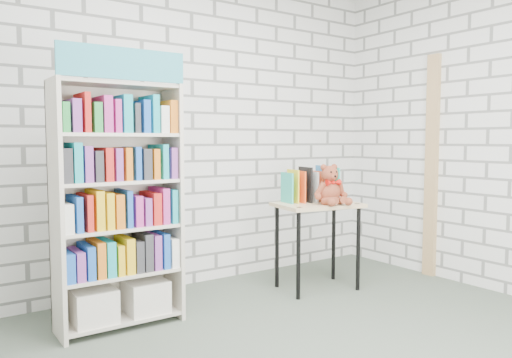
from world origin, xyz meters
TOP-DOWN VIEW (x-y plane):
  - room_shell at (0.00, 0.00)m, footprint 4.52×4.02m
  - bookshelf at (-0.68, 1.36)m, footprint 0.85×0.33m
  - display_table at (1.04, 1.23)m, footprint 0.77×0.60m
  - table_books at (1.06, 1.34)m, footprint 0.52×0.30m
  - teddy_bear at (1.08, 1.12)m, footprint 0.31×0.30m
  - door_trim at (2.23, 0.95)m, footprint 0.05×0.12m

SIDE VIEW (x-z plane):
  - display_table at x=1.04m, z-range 0.27..1.03m
  - bookshelf at x=-0.68m, z-range -0.08..1.81m
  - teddy_bear at x=1.08m, z-range 0.72..1.06m
  - table_books at x=1.06m, z-range 0.76..1.05m
  - door_trim at x=2.23m, z-range 0.00..2.10m
  - room_shell at x=0.00m, z-range 0.38..3.19m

